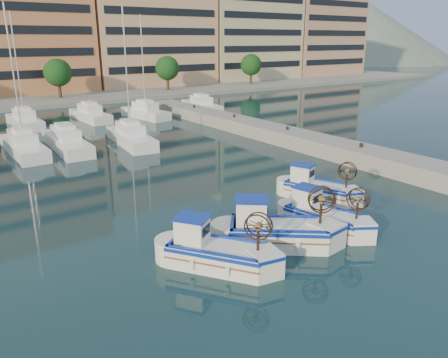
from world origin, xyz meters
TOP-DOWN VIEW (x-y plane):
  - ground at (0.00, 0.00)m, footprint 300.00×300.00m
  - quay at (13.00, 8.00)m, footprint 3.00×60.00m
  - waterfront at (9.23, 65.04)m, footprint 180.00×40.00m
  - hill_east at (140.00, 110.00)m, footprint 160.00×160.00m
  - yacht_marina at (-2.92, 27.95)m, footprint 36.32×23.16m
  - fishing_boat_a at (-4.70, -0.86)m, footprint 3.70×4.25m
  - fishing_boat_b at (-1.44, -0.82)m, footprint 4.57×4.18m
  - fishing_boat_c at (1.71, -0.75)m, footprint 2.45×4.11m
  - fishing_boat_d at (4.58, 2.40)m, footprint 2.93×4.09m

SIDE VIEW (x-z plane):
  - ground at x=0.00m, z-range 0.00..0.00m
  - hill_east at x=140.00m, z-range -25.00..25.00m
  - yacht_marina at x=-2.92m, z-range -5.22..6.28m
  - quay at x=13.00m, z-range 0.00..1.20m
  - fishing_boat_d at x=4.58m, z-range -0.55..1.91m
  - fishing_boat_c at x=1.71m, z-range -0.56..1.93m
  - fishing_boat_a at x=-4.70m, z-range -0.59..2.03m
  - fishing_boat_b at x=-1.44m, z-range -0.64..2.21m
  - waterfront at x=9.23m, z-range -1.70..23.90m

